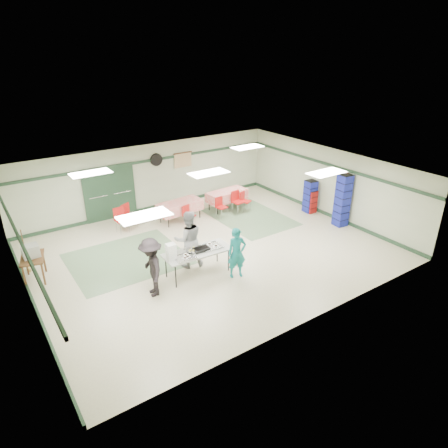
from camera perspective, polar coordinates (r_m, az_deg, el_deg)
floor at (r=13.32m, az=-2.01°, el=-3.78°), size 11.00×11.00×0.00m
ceiling at (r=12.28m, az=-2.20°, el=7.40°), size 11.00×11.00×0.00m
wall_back at (r=16.51m, az=-10.51°, el=6.57°), size 11.00×0.00×11.00m
wall_front at (r=9.63m, az=12.43°, el=-7.06°), size 11.00×0.00×11.00m
wall_left at (r=11.15m, az=-26.85°, el=-4.73°), size 0.00×9.00×9.00m
wall_right at (r=16.15m, az=14.73°, el=5.77°), size 0.00×9.00×9.00m
trim_back at (r=16.28m, az=-10.66°, el=8.89°), size 11.00×0.06×0.10m
baseboard_back at (r=16.91m, az=-10.14°, el=2.38°), size 11.00×0.06×0.12m
trim_left at (r=10.86m, az=-27.38°, el=-1.45°), size 0.06×9.00×0.10m
baseboard_left at (r=11.78m, az=-25.52°, el=-10.21°), size 0.06×9.00×0.12m
trim_right at (r=15.93m, az=14.92°, el=8.14°), size 0.06×9.00×0.10m
baseboard_right at (r=16.57m, az=14.19°, el=1.53°), size 0.06×9.00×0.12m
green_patch_a at (r=13.18m, az=-13.64°, el=-4.84°), size 3.50×3.00×0.01m
green_patch_b at (r=15.88m, az=3.64°, el=1.03°), size 2.50×3.50×0.01m
double_door_left at (r=15.85m, az=-17.59°, el=3.93°), size 0.90×0.06×2.10m
double_door_right at (r=16.12m, az=-14.39°, el=4.64°), size 0.90×0.06×2.10m
door_frame at (r=15.96m, az=-15.97°, el=4.27°), size 2.00×0.03×2.15m
wall_fan at (r=16.37m, az=-9.65°, el=9.05°), size 0.50×0.10×0.50m
scroll_banner at (r=16.94m, az=-5.89°, el=9.07°), size 0.80×0.02×0.60m
serving_table at (r=11.70m, az=-3.83°, el=-4.08°), size 2.05×0.89×0.76m
sheet_tray_right at (r=11.89m, az=-1.88°, el=-3.26°), size 0.64×0.50×0.02m
sheet_tray_mid at (r=11.72m, az=-4.14°, el=-3.75°), size 0.56×0.43×0.02m
sheet_tray_left at (r=11.35m, az=-5.60°, el=-4.78°), size 0.61×0.47×0.02m
baking_pan at (r=11.70m, az=-3.26°, el=-3.62°), size 0.49×0.31×0.08m
foam_box_stack at (r=11.25m, az=-7.57°, el=-3.91°), size 0.26×0.24×0.46m
volunteer_teal at (r=11.55m, az=1.85°, el=-4.17°), size 0.64×0.51×1.53m
volunteer_grey at (r=12.07m, az=-5.11°, el=-2.19°), size 1.04×0.91×1.81m
volunteer_dark at (r=10.87m, az=-10.31°, el=-6.12°), size 0.82×1.18×1.68m
dining_table_a at (r=16.51m, az=0.43°, el=4.12°), size 1.76×0.89×0.77m
dining_table_b at (r=15.45m, az=-6.31°, el=2.51°), size 1.80×0.93×0.77m
chair_a at (r=16.13m, az=1.81°, el=3.54°), size 0.47×0.47×0.90m
chair_b at (r=15.72m, az=-0.53°, el=2.76°), size 0.43×0.43×0.81m
chair_c at (r=16.34m, az=2.88°, el=3.55°), size 0.49×0.49×0.79m
chair_d at (r=15.01m, az=-5.19°, el=1.53°), size 0.46×0.46×0.79m
chair_loose_a at (r=15.15m, az=-13.61°, el=1.48°), size 0.58×0.58×0.92m
chair_loose_b at (r=14.88m, az=-14.55°, el=0.94°), size 0.47×0.47×0.92m
crate_stack_blue_a at (r=16.49m, az=12.19°, el=3.88°), size 0.44×0.44×1.33m
crate_stack_red at (r=16.50m, az=12.33°, el=3.17°), size 0.36×0.36×0.94m
crate_stack_blue_b at (r=15.38m, az=16.57°, el=3.24°), size 0.48×0.48×2.00m
printer_table at (r=12.67m, az=-25.67°, el=-4.67°), size 0.81×1.05×0.74m
office_printer at (r=12.58m, az=-25.92°, el=-3.51°), size 0.45×0.40×0.35m
broom at (r=13.27m, az=-26.60°, el=-3.25°), size 0.06×0.22×1.36m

